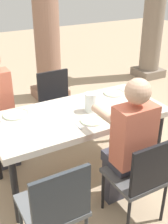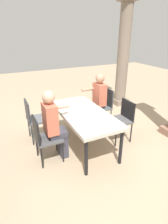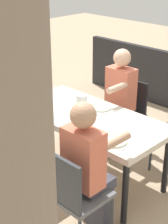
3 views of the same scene
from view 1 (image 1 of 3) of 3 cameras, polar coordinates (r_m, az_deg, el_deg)
The scene contains 18 objects.
ground_plane at distance 3.26m, azimuth -0.92°, elevation -11.93°, with size 16.00×16.00×0.00m, color tan.
dining_table at distance 2.88m, azimuth -1.02°, elevation -1.32°, with size 1.74×0.83×0.75m.
chair_west_south at distance 2.13m, azimuth -5.76°, elevation -18.16°, with size 0.44×0.44×0.91m.
chair_mid_north at distance 3.67m, azimuth -5.29°, elevation 2.32°, with size 0.44×0.44×0.87m.
chair_mid_south at distance 2.47m, azimuth 11.29°, elevation -12.28°, with size 0.44×0.44×0.87m.
diner_man_white at distance 2.47m, azimuth 8.73°, elevation -6.25°, with size 0.34×0.49×1.31m.
stone_column_centre at distance 4.70m, azimuth -7.63°, elevation 18.78°, with size 0.53×0.53×2.83m.
stone_column_far at distance 5.87m, azimuth 14.02°, elevation 20.62°, with size 0.52×0.52×2.98m.
plate_0 at distance 2.87m, azimuth -13.49°, elevation -0.48°, with size 0.25×0.25×0.02m.
fork_0 at distance 2.84m, azimuth -16.36°, elevation -1.26°, with size 0.02×0.17×0.01m, color silver.
spoon_0 at distance 2.91m, azimuth -10.67°, elevation 0.08°, with size 0.02×0.17×0.01m, color silver.
plate_1 at distance 2.68m, azimuth 1.53°, elevation -1.71°, with size 0.22×0.22×0.02m.
fork_1 at distance 2.62m, azimuth -1.30°, elevation -2.59°, with size 0.02×0.17×0.01m, color silver.
spoon_1 at distance 2.76m, azimuth 4.22°, elevation -1.08°, with size 0.02×0.17×0.01m, color silver.
plate_2 at distance 3.28m, azimuth 5.95°, elevation 3.76°, with size 0.23×0.23×0.02m.
fork_2 at distance 3.21m, azimuth 3.73°, elevation 3.16°, with size 0.02×0.17×0.01m, color silver.
spoon_2 at distance 3.37m, azimuth 8.05°, elevation 4.14°, with size 0.02×0.17×0.01m, color silver.
water_pitcher at distance 2.84m, azimuth 1.37°, elevation 1.77°, with size 0.12×0.12×0.19m.
Camera 1 is at (-1.19, -2.24, 2.04)m, focal length 45.97 mm.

